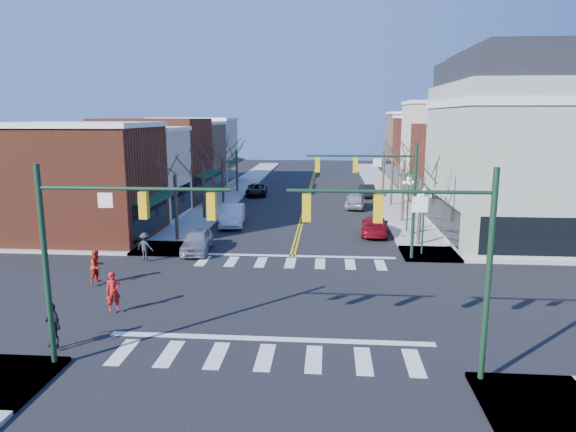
% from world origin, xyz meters
% --- Properties ---
extents(ground, '(160.00, 160.00, 0.00)m').
position_xyz_m(ground, '(0.00, 0.00, 0.00)').
color(ground, black).
rests_on(ground, ground).
extents(sidewalk_left, '(3.50, 70.00, 0.15)m').
position_xyz_m(sidewalk_left, '(-8.75, 20.00, 0.07)').
color(sidewalk_left, '#9E9B93').
rests_on(sidewalk_left, ground).
extents(sidewalk_right, '(3.50, 70.00, 0.15)m').
position_xyz_m(sidewalk_right, '(8.75, 20.00, 0.07)').
color(sidewalk_right, '#9E9B93').
rests_on(sidewalk_right, ground).
extents(bldg_left_brick_a, '(10.00, 8.50, 8.00)m').
position_xyz_m(bldg_left_brick_a, '(-15.50, 11.75, 4.00)').
color(bldg_left_brick_a, maroon).
rests_on(bldg_left_brick_a, ground).
extents(bldg_left_stucco_a, '(10.00, 7.00, 7.50)m').
position_xyz_m(bldg_left_stucco_a, '(-15.50, 19.50, 3.75)').
color(bldg_left_stucco_a, beige).
rests_on(bldg_left_stucco_a, ground).
extents(bldg_left_brick_b, '(10.00, 9.00, 8.50)m').
position_xyz_m(bldg_left_brick_b, '(-15.50, 27.50, 4.25)').
color(bldg_left_brick_b, maroon).
rests_on(bldg_left_brick_b, ground).
extents(bldg_left_tan, '(10.00, 7.50, 7.80)m').
position_xyz_m(bldg_left_tan, '(-15.50, 35.75, 3.90)').
color(bldg_left_tan, '#87674B').
rests_on(bldg_left_tan, ground).
extents(bldg_left_stucco_b, '(10.00, 8.00, 8.20)m').
position_xyz_m(bldg_left_stucco_b, '(-15.50, 43.50, 4.10)').
color(bldg_left_stucco_b, beige).
rests_on(bldg_left_stucco_b, ground).
extents(bldg_right_brick_a, '(10.00, 8.50, 8.00)m').
position_xyz_m(bldg_right_brick_a, '(15.50, 25.75, 4.00)').
color(bldg_right_brick_a, maroon).
rests_on(bldg_right_brick_a, ground).
extents(bldg_right_stucco, '(10.00, 7.00, 10.00)m').
position_xyz_m(bldg_right_stucco, '(15.50, 33.50, 5.00)').
color(bldg_right_stucco, beige).
rests_on(bldg_right_stucco, ground).
extents(bldg_right_brick_b, '(10.00, 8.00, 8.50)m').
position_xyz_m(bldg_right_brick_b, '(15.50, 41.00, 4.25)').
color(bldg_right_brick_b, maroon).
rests_on(bldg_right_brick_b, ground).
extents(bldg_right_tan, '(10.00, 8.00, 9.00)m').
position_xyz_m(bldg_right_tan, '(15.50, 49.00, 4.50)').
color(bldg_right_tan, '#87674B').
rests_on(bldg_right_tan, ground).
extents(victorian_corner, '(12.25, 14.25, 13.30)m').
position_xyz_m(victorian_corner, '(16.50, 14.50, 6.66)').
color(victorian_corner, '#9BA58F').
rests_on(victorian_corner, ground).
extents(traffic_mast_near_left, '(6.60, 0.28, 7.20)m').
position_xyz_m(traffic_mast_near_left, '(-5.55, -7.40, 4.71)').
color(traffic_mast_near_left, '#14331E').
rests_on(traffic_mast_near_left, ground).
extents(traffic_mast_near_right, '(6.60, 0.28, 7.20)m').
position_xyz_m(traffic_mast_near_right, '(5.55, -7.40, 4.71)').
color(traffic_mast_near_right, '#14331E').
rests_on(traffic_mast_near_right, ground).
extents(traffic_mast_far_right, '(6.60, 0.28, 7.20)m').
position_xyz_m(traffic_mast_far_right, '(5.55, 7.40, 4.71)').
color(traffic_mast_far_right, '#14331E').
rests_on(traffic_mast_far_right, ground).
extents(lamppost_corner, '(0.36, 0.36, 4.33)m').
position_xyz_m(lamppost_corner, '(8.20, 8.50, 2.96)').
color(lamppost_corner, '#14331E').
rests_on(lamppost_corner, ground).
extents(lamppost_midblock, '(0.36, 0.36, 4.33)m').
position_xyz_m(lamppost_midblock, '(8.20, 15.00, 2.96)').
color(lamppost_midblock, '#14331E').
rests_on(lamppost_midblock, ground).
extents(tree_left_a, '(0.24, 0.24, 4.76)m').
position_xyz_m(tree_left_a, '(-8.40, 11.00, 2.38)').
color(tree_left_a, '#382B21').
rests_on(tree_left_a, ground).
extents(tree_left_b, '(0.24, 0.24, 5.04)m').
position_xyz_m(tree_left_b, '(-8.40, 19.00, 2.52)').
color(tree_left_b, '#382B21').
rests_on(tree_left_b, ground).
extents(tree_left_c, '(0.24, 0.24, 4.55)m').
position_xyz_m(tree_left_c, '(-8.40, 27.00, 2.27)').
color(tree_left_c, '#382B21').
rests_on(tree_left_c, ground).
extents(tree_left_d, '(0.24, 0.24, 4.90)m').
position_xyz_m(tree_left_d, '(-8.40, 35.00, 2.45)').
color(tree_left_d, '#382B21').
rests_on(tree_left_d, ground).
extents(tree_right_a, '(0.24, 0.24, 4.62)m').
position_xyz_m(tree_right_a, '(8.40, 11.00, 2.31)').
color(tree_right_a, '#382B21').
rests_on(tree_right_a, ground).
extents(tree_right_b, '(0.24, 0.24, 5.18)m').
position_xyz_m(tree_right_b, '(8.40, 19.00, 2.59)').
color(tree_right_b, '#382B21').
rests_on(tree_right_b, ground).
extents(tree_right_c, '(0.24, 0.24, 4.83)m').
position_xyz_m(tree_right_c, '(8.40, 27.00, 2.42)').
color(tree_right_c, '#382B21').
rests_on(tree_right_c, ground).
extents(tree_right_d, '(0.24, 0.24, 4.97)m').
position_xyz_m(tree_right_d, '(8.40, 35.00, 2.48)').
color(tree_right_d, '#382B21').
rests_on(tree_right_d, ground).
extents(car_left_near, '(2.23, 4.55, 1.49)m').
position_xyz_m(car_left_near, '(-6.28, 8.27, 0.75)').
color(car_left_near, '#A6A5AA').
rests_on(car_left_near, ground).
extents(car_left_mid, '(2.35, 5.30, 1.69)m').
position_xyz_m(car_left_mid, '(-5.51, 16.64, 0.85)').
color(car_left_mid, silver).
rests_on(car_left_mid, ground).
extents(car_left_far, '(2.57, 4.93, 1.32)m').
position_xyz_m(car_left_far, '(-5.78, 32.55, 0.66)').
color(car_left_far, black).
rests_on(car_left_far, ground).
extents(car_right_near, '(2.41, 5.04, 1.42)m').
position_xyz_m(car_right_near, '(5.72, 14.18, 0.71)').
color(car_right_near, maroon).
rests_on(car_right_near, ground).
extents(car_right_mid, '(2.30, 4.73, 1.55)m').
position_xyz_m(car_right_mid, '(4.80, 25.43, 0.78)').
color(car_right_mid, silver).
rests_on(car_right_mid, ground).
extents(car_right_far, '(1.66, 4.34, 1.41)m').
position_xyz_m(car_right_far, '(6.40, 32.71, 0.71)').
color(car_right_far, black).
rests_on(car_right_far, ground).
extents(pedestrian_red_a, '(0.77, 0.69, 1.76)m').
position_xyz_m(pedestrian_red_a, '(-7.30, -2.45, 1.03)').
color(pedestrian_red_a, red).
rests_on(pedestrian_red_a, sidewalk_left).
extents(pedestrian_red_b, '(0.95, 1.05, 1.76)m').
position_xyz_m(pedestrian_red_b, '(-9.76, 1.26, 1.03)').
color(pedestrian_red_b, red).
rests_on(pedestrian_red_b, sidewalk_left).
extents(pedestrian_dark_a, '(1.08, 0.94, 1.75)m').
position_xyz_m(pedestrian_dark_a, '(-8.04, -6.24, 1.02)').
color(pedestrian_dark_a, black).
rests_on(pedestrian_dark_a, sidewalk_left).
extents(pedestrian_dark_b, '(1.20, 0.87, 1.67)m').
position_xyz_m(pedestrian_dark_b, '(-8.82, 5.78, 0.98)').
color(pedestrian_dark_b, '#21222A').
rests_on(pedestrian_dark_b, sidewalk_left).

